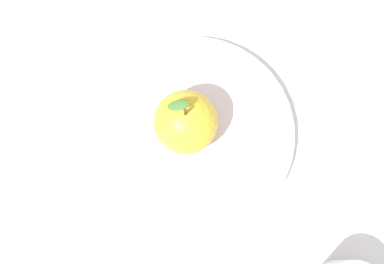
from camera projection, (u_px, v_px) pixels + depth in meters
ground_plane at (184, 160)px, 0.66m from camera, size 2.40×2.40×0.00m
dinner_plate at (192, 134)px, 0.65m from camera, size 0.25×0.25×0.02m
apple at (186, 122)px, 0.61m from camera, size 0.08×0.08×0.09m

